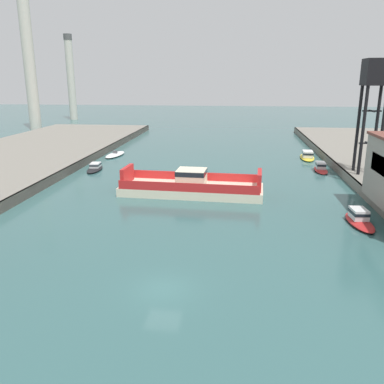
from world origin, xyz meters
name	(u,v)px	position (x,y,z in m)	size (l,w,h in m)	color
ground_plane	(163,289)	(0.00, 0.00, 0.00)	(400.00, 400.00, 0.00)	#335B5B
chain_ferry	(191,186)	(-0.76, 24.54, 1.02)	(18.50, 7.07, 3.30)	beige
moored_boat_near_left	(95,168)	(-18.01, 36.77, 0.42)	(2.59, 6.24, 1.13)	black
moored_boat_near_right	(321,168)	(18.51, 40.33, 0.53)	(2.20, 6.25, 1.39)	red
moored_boat_mid_left	(115,154)	(-18.44, 49.32, 0.27)	(3.15, 7.55, 1.02)	white
moored_boat_mid_right	(359,219)	(17.61, 15.35, 0.58)	(2.54, 6.29, 1.55)	red
moored_boat_far_right	(307,155)	(18.06, 50.74, 0.57)	(3.19, 8.36, 1.50)	yellow
crane_tower	(375,84)	(23.35, 33.77, 13.66)	(3.30, 3.30, 15.68)	black
smokestack_distant_a	(71,75)	(-54.45, 117.21, 15.65)	(2.82, 2.82, 29.29)	beige
smokestack_distant_b	(29,59)	(-53.95, 87.61, 19.75)	(3.46, 3.46, 37.41)	beige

